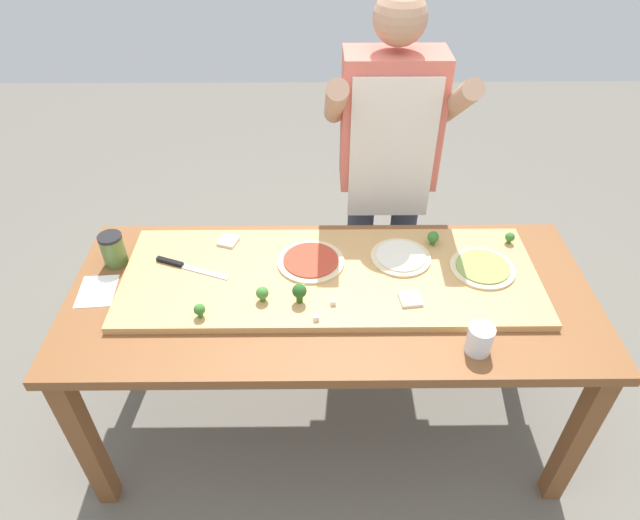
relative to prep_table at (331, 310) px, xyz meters
The scene contains 21 objects.
ground_plane 0.70m from the prep_table, ahead, with size 8.00×8.00×0.00m, color #6B665B.
prep_table is the anchor object (origin of this frame).
cutting_board 0.13m from the prep_table, 87.81° to the left, with size 1.52×0.54×0.03m, color tan.
chefs_knife 0.58m from the prep_table, 168.95° to the left, with size 0.29×0.13×0.02m.
pizza_whole_tomato_red 0.20m from the prep_table, 119.71° to the left, with size 0.25×0.25×0.02m.
pizza_whole_pesto_green 0.59m from the prep_table, ahead, with size 0.24×0.24×0.02m.
pizza_whole_white_garlic 0.33m from the prep_table, 29.06° to the left, with size 0.23×0.23×0.02m.
pizza_slice_near_right 0.31m from the prep_table, 16.38° to the right, with size 0.07×0.07×0.01m, color silver.
pizza_slice_far_left 0.49m from the prep_table, 147.35° to the left, with size 0.07×0.07×0.01m, color silver.
broccoli_floret_back_left 0.76m from the prep_table, 19.01° to the left, with size 0.04×0.04×0.05m.
broccoli_floret_back_right 0.49m from the prep_table, 160.92° to the right, with size 0.04×0.04×0.05m.
broccoli_floret_center_right 0.30m from the prep_table, 162.20° to the right, with size 0.04×0.04×0.06m.
broccoli_floret_front_left 0.49m from the prep_table, 30.36° to the left, with size 0.05×0.05×0.06m.
broccoli_floret_front_right 0.22m from the prep_table, 142.87° to the right, with size 0.05×0.05×0.07m.
cheese_crumble_a 0.17m from the prep_table, 86.67° to the right, with size 0.02×0.02×0.02m, color white.
cheese_crumble_b 0.22m from the prep_table, 107.27° to the right, with size 0.02×0.02×0.02m, color white.
cheese_crumble_c 0.17m from the prep_table, 166.61° to the right, with size 0.02×0.02×0.02m, color silver.
flour_cup 0.56m from the prep_table, 31.52° to the right, with size 0.08×0.08×0.10m.
sauce_jar 0.85m from the prep_table, 168.56° to the left, with size 0.09×0.09×0.13m.
recipe_note 0.85m from the prep_table, behind, with size 0.13×0.17×0.00m, color white.
cook_center 0.71m from the prep_table, 66.89° to the left, with size 0.54×0.39×1.67m.
Camera 1 is at (-0.05, -1.46, 2.14)m, focal length 30.70 mm.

